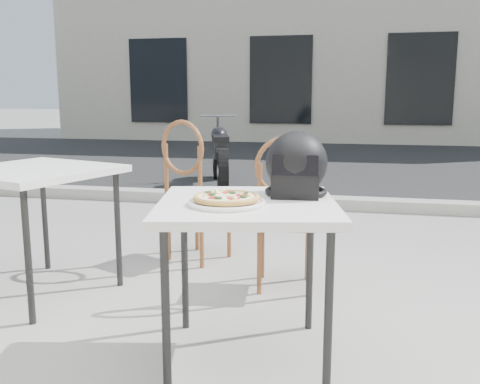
% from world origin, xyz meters
% --- Properties ---
extents(ground, '(80.00, 80.00, 0.00)m').
position_xyz_m(ground, '(0.00, 0.00, 0.00)').
color(ground, gray).
rests_on(ground, ground).
extents(street_asphalt, '(30.00, 8.00, 0.00)m').
position_xyz_m(street_asphalt, '(0.00, 7.00, 0.00)').
color(street_asphalt, black).
rests_on(street_asphalt, ground).
extents(curb, '(30.00, 0.25, 0.12)m').
position_xyz_m(curb, '(0.00, 3.00, 0.06)').
color(curb, gray).
rests_on(curb, ground).
extents(building_across, '(16.00, 6.06, 7.00)m').
position_xyz_m(building_across, '(-0.00, 13.99, 3.50)').
color(building_across, beige).
rests_on(building_across, ground).
extents(cafe_table_main, '(0.94, 0.94, 0.76)m').
position_xyz_m(cafe_table_main, '(-0.25, -0.53, 0.69)').
color(cafe_table_main, silver).
rests_on(cafe_table_main, ground).
extents(plate, '(0.38, 0.38, 0.02)m').
position_xyz_m(plate, '(-0.33, -0.63, 0.77)').
color(plate, white).
rests_on(plate, cafe_table_main).
extents(pizza, '(0.34, 0.34, 0.04)m').
position_xyz_m(pizza, '(-0.33, -0.63, 0.79)').
color(pizza, gold).
rests_on(pizza, plate).
extents(helmet, '(0.32, 0.33, 0.31)m').
position_xyz_m(helmet, '(-0.06, -0.33, 0.89)').
color(helmet, black).
rests_on(helmet, cafe_table_main).
extents(cafe_chair_main, '(0.42, 0.42, 0.99)m').
position_xyz_m(cafe_chair_main, '(-0.20, 0.39, 0.55)').
color(cafe_chair_main, brown).
rests_on(cafe_chair_main, ground).
extents(cafe_table_side, '(1.05, 1.05, 0.79)m').
position_xyz_m(cafe_table_side, '(-1.69, 0.03, 0.72)').
color(cafe_table_side, silver).
rests_on(cafe_table_side, ground).
extents(cafe_chair_side, '(0.53, 0.53, 1.06)m').
position_xyz_m(cafe_chair_side, '(-0.95, 0.85, 0.59)').
color(cafe_chair_side, brown).
rests_on(cafe_chair_side, ground).
extents(motorcycle, '(0.73, 1.87, 0.96)m').
position_xyz_m(motorcycle, '(-1.57, 4.13, 0.42)').
color(motorcycle, black).
rests_on(motorcycle, street_asphalt).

